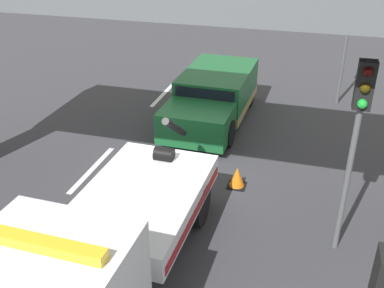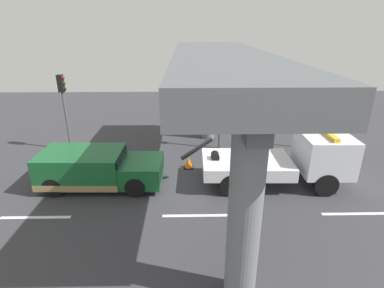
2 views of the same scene
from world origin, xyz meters
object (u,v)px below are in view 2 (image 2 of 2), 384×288
object	(u,v)px
towed_van_green	(96,169)
traffic_light_near	(63,96)
traffic_cone_orange	(189,163)
tow_truck_white	(291,159)
traffic_light_far	(221,96)
traffic_light_mid	(312,98)

from	to	relation	value
towed_van_green	traffic_light_near	size ratio (longest dim) A/B	1.24
traffic_cone_orange	tow_truck_white	bearing A→B (deg)	-20.36
traffic_light_far	traffic_cone_orange	world-z (taller)	traffic_light_far
tow_truck_white	traffic_light_mid	distance (m)	5.08
towed_van_green	traffic_light_near	distance (m)	5.42
traffic_light_mid	traffic_cone_orange	xyz separation A→B (m)	(-6.81, -2.51, -2.66)
traffic_light_near	traffic_light_mid	distance (m)	13.50
tow_truck_white	towed_van_green	xyz separation A→B (m)	(-8.53, 0.02, -0.42)
traffic_light_near	traffic_light_mid	xyz separation A→B (m)	(13.50, 0.00, -0.15)
tow_truck_white	traffic_cone_orange	world-z (taller)	tow_truck_white
towed_van_green	traffic_cone_orange	distance (m)	4.41
tow_truck_white	traffic_light_mid	size ratio (longest dim) A/B	1.82
tow_truck_white	traffic_cone_orange	bearing A→B (deg)	159.64
towed_van_green	traffic_light_near	world-z (taller)	traffic_light_near
traffic_light_far	traffic_light_mid	size ratio (longest dim) A/B	1.04
tow_truck_white	traffic_light_near	xyz separation A→B (m)	(-11.16, 4.16, 1.87)
tow_truck_white	traffic_light_near	size ratio (longest dim) A/B	1.73
tow_truck_white	traffic_light_mid	bearing A→B (deg)	60.61
tow_truck_white	traffic_light_far	distance (m)	5.27
tow_truck_white	traffic_light_mid	xyz separation A→B (m)	(2.34, 4.16, 1.72)
traffic_light_mid	traffic_cone_orange	bearing A→B (deg)	-159.78
towed_van_green	traffic_cone_orange	bearing A→B (deg)	21.97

